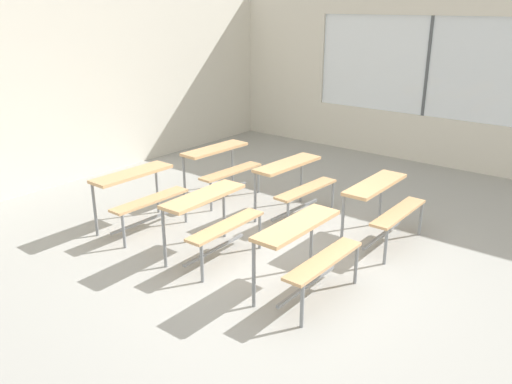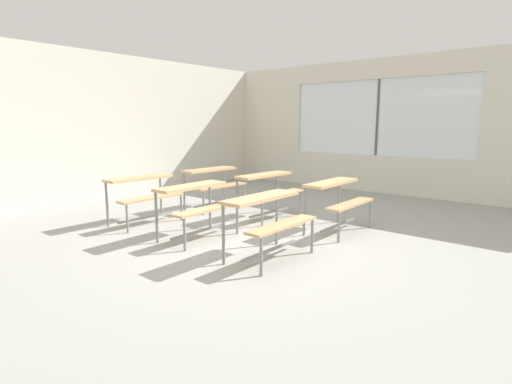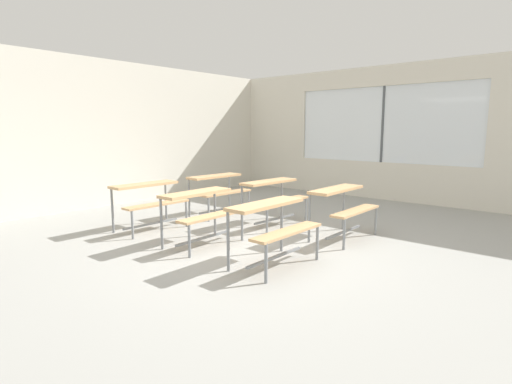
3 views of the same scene
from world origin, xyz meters
TOP-DOWN VIEW (x-y plane):
  - ground at (0.00, 0.00)m, footprint 10.00×9.00m
  - wall_back at (0.00, 4.50)m, footprint 10.00×0.12m
  - wall_right at (5.00, -0.13)m, footprint 0.12×9.00m
  - desk_bench_r0c0 at (-0.21, -0.47)m, footprint 1.10×0.60m
  - desk_bench_r0c1 at (1.37, -0.51)m, footprint 1.10×0.60m
  - desk_bench_r1c0 at (-0.19, 0.81)m, footprint 1.12×0.62m
  - desk_bench_r1c1 at (1.39, 0.78)m, footprint 1.13×0.65m
  - desk_bench_r2c0 at (-0.18, 2.08)m, footprint 1.10×0.60m
  - desk_bench_r2c1 at (1.34, 2.06)m, footprint 1.13×0.64m

SIDE VIEW (x-z plane):
  - ground at x=0.00m, z-range -0.05..0.00m
  - desk_bench_r0c0 at x=-0.21m, z-range 0.19..0.93m
  - desk_bench_r0c1 at x=1.37m, z-range 0.19..0.93m
  - desk_bench_r1c0 at x=-0.19m, z-range 0.19..0.93m
  - desk_bench_r1c1 at x=1.39m, z-range 0.19..0.93m
  - desk_bench_r2c0 at x=-0.18m, z-range 0.19..0.93m
  - desk_bench_r2c1 at x=1.34m, z-range 0.19..0.93m
  - wall_right at x=5.00m, z-range -0.05..2.95m
  - wall_back at x=0.00m, z-range 0.00..3.00m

